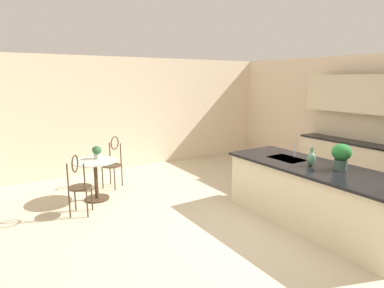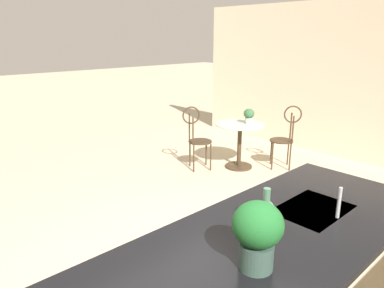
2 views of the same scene
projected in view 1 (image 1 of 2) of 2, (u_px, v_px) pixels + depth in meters
ground_plane at (257, 230)px, 4.71m from camera, size 40.00×40.00×0.00m
wall_left_window at (139, 113)px, 7.95m from camera, size 0.12×7.80×2.70m
kitchen_island at (313, 195)px, 4.81m from camera, size 2.80×1.06×0.92m
back_counter_run at (357, 162)px, 6.62m from camera, size 2.44×0.64×1.52m
upper_cabinet_run at (364, 94)px, 6.32m from camera, size 2.40×0.36×0.76m
bistro_table at (96, 176)px, 5.80m from camera, size 0.80×0.80×0.74m
chair_near_window at (78, 182)px, 5.09m from camera, size 0.52×0.52×1.04m
chair_by_island at (113, 159)px, 6.49m from camera, size 0.53×0.53×1.04m
sink_faucet at (295, 151)px, 5.25m from camera, size 0.02×0.02×0.22m
potted_plant_on_table at (97, 151)px, 5.85m from camera, size 0.17×0.17×0.24m
potted_plant_counter_near at (341, 155)px, 4.50m from camera, size 0.27×0.27×0.38m
vase_on_counter at (311, 159)px, 4.71m from camera, size 0.13×0.13×0.29m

